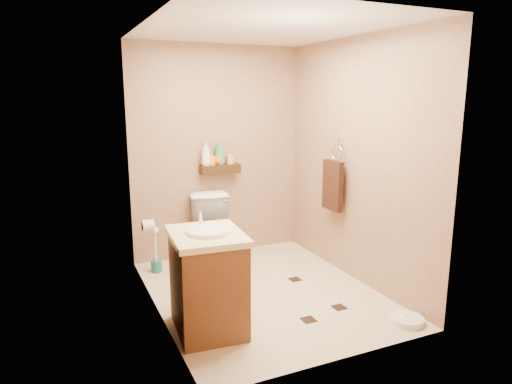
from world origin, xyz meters
name	(u,v)px	position (x,y,z in m)	size (l,w,h in m)	color
ground	(264,292)	(0.00, 0.00, 0.00)	(2.50, 2.50, 0.00)	beige
wall_back	(218,152)	(0.00, 1.25, 1.20)	(2.00, 0.04, 2.40)	#A47C5D
wall_front	(345,195)	(0.00, -1.25, 1.20)	(2.00, 0.04, 2.40)	#A47C5D
wall_left	(153,176)	(-1.00, 0.00, 1.20)	(0.04, 2.50, 2.40)	#A47C5D
wall_right	(355,161)	(1.00, 0.00, 1.20)	(0.04, 2.50, 2.40)	#A47C5D
ceiling	(265,28)	(0.00, 0.00, 2.40)	(2.00, 2.50, 0.02)	silver
wall_shelf	(220,169)	(0.00, 1.17, 1.02)	(0.46, 0.14, 0.10)	#37200F
floor_accents	(266,292)	(0.02, -0.01, 0.00)	(1.08, 1.34, 0.01)	black
toilet	(215,232)	(-0.19, 0.83, 0.39)	(0.43, 0.76, 0.77)	white
vanity	(208,280)	(-0.70, -0.45, 0.42)	(0.60, 0.70, 0.93)	brown
bathroom_scale	(407,320)	(0.82, -1.03, 0.03)	(0.36, 0.36, 0.05)	white
toilet_brush	(156,256)	(-0.82, 0.94, 0.17)	(0.11, 0.11, 0.50)	#1A6A62
towel_ring	(333,183)	(0.91, 0.25, 0.95)	(0.12, 0.30, 0.76)	silver
toilet_paper	(148,226)	(-0.94, 0.65, 0.60)	(0.12, 0.11, 0.12)	white
bottle_a	(206,154)	(-0.17, 1.17, 1.20)	(0.10, 0.10, 0.27)	white
bottle_b	(212,159)	(-0.10, 1.17, 1.14)	(0.07, 0.07, 0.15)	gold
bottle_c	(218,158)	(-0.02, 1.17, 1.15)	(0.12, 0.12, 0.15)	#E9501B
bottle_d	(220,152)	(0.00, 1.17, 1.21)	(0.11, 0.11, 0.28)	#349C5F
bottle_e	(230,158)	(0.12, 1.17, 1.14)	(0.07, 0.07, 0.15)	#E7A64D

